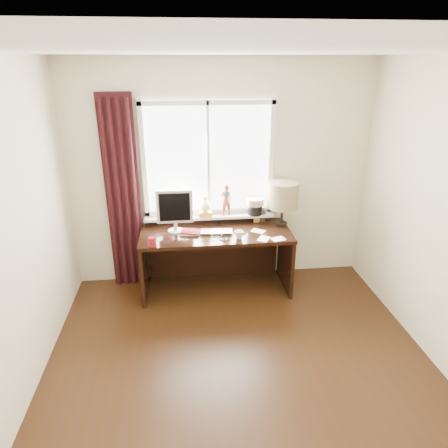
{
  "coord_description": "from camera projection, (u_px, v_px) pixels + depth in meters",
  "views": [
    {
      "loc": [
        -0.46,
        -2.49,
        2.56
      ],
      "look_at": [
        -0.05,
        1.25,
        1.0
      ],
      "focal_mm": 32.0,
      "sensor_mm": 36.0,
      "label": 1
    }
  ],
  "objects": [
    {
      "name": "floor",
      "position": [
        247.0,
        392.0,
        3.31
      ],
      "size": [
        3.5,
        4.0,
        0.0
      ],
      "primitive_type": "cube",
      "color": "black",
      "rests_on": "ground"
    },
    {
      "name": "desk_cables",
      "position": [
        228.0,
        233.0,
        4.48
      ],
      "size": [
        0.37,
        0.57,
        0.01
      ],
      "color": "black",
      "rests_on": "desk"
    },
    {
      "name": "window",
      "position": [
        210.0,
        177.0,
        4.59
      ],
      "size": [
        1.52,
        0.23,
        1.4
      ],
      "color": "white",
      "rests_on": "ground"
    },
    {
      "name": "desk",
      "position": [
        215.0,
        247.0,
        4.69
      ],
      "size": [
        1.7,
        0.7,
        0.75
      ],
      "color": "black",
      "rests_on": "floor"
    },
    {
      "name": "curtain",
      "position": [
        123.0,
        197.0,
        4.52
      ],
      "size": [
        0.38,
        0.09,
        2.25
      ],
      "color": "black",
      "rests_on": "floor"
    },
    {
      "name": "notebook_stack",
      "position": [
        190.0,
        232.0,
        4.46
      ],
      "size": [
        0.25,
        0.2,
        0.03
      ],
      "color": "beige",
      "rests_on": "desk"
    },
    {
      "name": "monitor",
      "position": [
        175.0,
        208.0,
        4.42
      ],
      "size": [
        0.4,
        0.18,
        0.49
      ],
      "color": "beige",
      "rests_on": "desk"
    },
    {
      "name": "table_lamp",
      "position": [
        283.0,
        195.0,
        4.57
      ],
      "size": [
        0.35,
        0.35,
        0.52
      ],
      "color": "black",
      "rests_on": "desk"
    },
    {
      "name": "laptop",
      "position": [
        217.0,
        232.0,
        4.48
      ],
      "size": [
        0.37,
        0.25,
        0.03
      ],
      "primitive_type": "imported",
      "rotation": [
        0.0,
        0.0,
        -0.07
      ],
      "color": "silver",
      "rests_on": "desk"
    },
    {
      "name": "wall_back",
      "position": [
        221.0,
        176.0,
        4.65
      ],
      "size": [
        3.5,
        0.0,
        2.6
      ],
      "primitive_type": "cube",
      "rotation": [
        1.57,
        0.0,
        0.0
      ],
      "color": "beige",
      "rests_on": "ground"
    },
    {
      "name": "mug",
      "position": [
        239.0,
        234.0,
        4.33
      ],
      "size": [
        0.13,
        0.13,
        0.09
      ],
      "primitive_type": "imported",
      "rotation": [
        0.0,
        0.0,
        0.63
      ],
      "color": "white",
      "rests_on": "desk"
    },
    {
      "name": "icon_frame",
      "position": [
        258.0,
        217.0,
        4.75
      ],
      "size": [
        0.1,
        0.04,
        0.13
      ],
      "color": "gold",
      "rests_on": "desk"
    },
    {
      "name": "red_cup",
      "position": [
        152.0,
        242.0,
        4.15
      ],
      "size": [
        0.08,
        0.08,
        0.1
      ],
      "primitive_type": "cylinder",
      "color": "maroon",
      "rests_on": "desk"
    },
    {
      "name": "brush_holder",
      "position": [
        262.0,
        216.0,
        4.78
      ],
      "size": [
        0.09,
        0.09,
        0.25
      ],
      "color": "black",
      "rests_on": "desk"
    },
    {
      "name": "ceiling",
      "position": [
        256.0,
        51.0,
        2.32
      ],
      "size": [
        3.5,
        4.0,
        0.0
      ],
      "primitive_type": "cube",
      "color": "white",
      "rests_on": "wall_back"
    },
    {
      "name": "loose_papers",
      "position": [
        267.0,
        236.0,
        4.4
      ],
      "size": [
        0.36,
        0.4,
        0.0
      ],
      "color": "white",
      "rests_on": "desk"
    }
  ]
}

